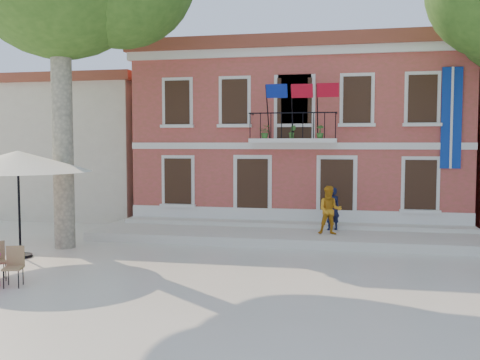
# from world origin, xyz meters

# --- Properties ---
(ground) EXTENTS (90.00, 90.00, 0.00)m
(ground) POSITION_xyz_m (0.00, 0.00, 0.00)
(ground) COLOR beige
(ground) RESTS_ON ground
(main_building) EXTENTS (13.50, 9.59, 7.50)m
(main_building) POSITION_xyz_m (2.00, 9.99, 3.78)
(main_building) COLOR #C7484B
(main_building) RESTS_ON ground
(neighbor_west) EXTENTS (9.40, 9.40, 6.40)m
(neighbor_west) POSITION_xyz_m (-9.50, 11.00, 3.22)
(neighbor_west) COLOR beige
(neighbor_west) RESTS_ON ground
(terrace) EXTENTS (14.00, 3.40, 0.30)m
(terrace) POSITION_xyz_m (2.00, 4.40, 0.15)
(terrace) COLOR silver
(terrace) RESTS_ON ground
(patio_umbrella) EXTENTS (4.28, 4.28, 3.18)m
(patio_umbrella) POSITION_xyz_m (-5.59, -0.07, 2.86)
(patio_umbrella) COLOR black
(patio_umbrella) RESTS_ON ground
(pedestrian_navy) EXTENTS (0.66, 0.57, 1.53)m
(pedestrian_navy) POSITION_xyz_m (3.47, 4.95, 1.07)
(pedestrian_navy) COLOR #0F1433
(pedestrian_navy) RESTS_ON terrace
(pedestrian_orange) EXTENTS (0.84, 0.67, 1.66)m
(pedestrian_orange) POSITION_xyz_m (3.42, 4.01, 1.13)
(pedestrian_orange) COLOR orange
(pedestrian_orange) RESTS_ON terrace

